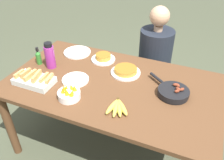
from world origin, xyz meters
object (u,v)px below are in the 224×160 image
object	(u,v)px
frittata_plate_side	(103,58)
banana_bunch	(117,107)
empty_plate_near_front	(77,52)
person_figure	(153,69)
empty_plate_far_left	(75,80)
skillet	(173,92)
water_bottle	(50,56)
melon_tray	(34,80)
hot_sauce_bottle	(38,57)
fruit_bowl_mango	(69,94)
frittata_plate_center	(126,71)

from	to	relation	value
frittata_plate_side	banana_bunch	bearing A→B (deg)	-57.08
empty_plate_near_front	person_figure	world-z (taller)	person_figure
empty_plate_near_front	empty_plate_far_left	bearing A→B (deg)	-62.02
skillet	frittata_plate_side	size ratio (longest dim) A/B	1.55
frittata_plate_side	empty_plate_far_left	distance (m)	0.39
frittata_plate_side	water_bottle	distance (m)	0.48
melon_tray	hot_sauce_bottle	size ratio (longest dim) A/B	1.93
skillet	hot_sauce_bottle	distance (m)	1.20
empty_plate_near_front	fruit_bowl_mango	xyz separation A→B (m)	(0.29, -0.62, 0.03)
empty_plate_near_front	person_figure	xyz separation A→B (m)	(0.67, 0.43, -0.27)
skillet	frittata_plate_side	xyz separation A→B (m)	(-0.69, 0.27, -0.00)
water_bottle	person_figure	size ratio (longest dim) A/B	0.20
frittata_plate_center	frittata_plate_side	distance (m)	0.30
empty_plate_near_front	person_figure	size ratio (longest dim) A/B	0.23
frittata_plate_side	fruit_bowl_mango	distance (m)	0.60
melon_tray	water_bottle	bearing A→B (deg)	94.36
banana_bunch	frittata_plate_center	xyz separation A→B (m)	(-0.10, 0.44, 0.00)
melon_tray	person_figure	xyz separation A→B (m)	(0.74, 1.00, -0.30)
banana_bunch	frittata_plate_side	bearing A→B (deg)	122.92
frittata_plate_center	frittata_plate_side	world-z (taller)	frittata_plate_side
frittata_plate_center	water_bottle	distance (m)	0.67
banana_bunch	hot_sauce_bottle	xyz separation A→B (m)	(-0.87, 0.29, 0.05)
melon_tray	frittata_plate_center	distance (m)	0.75
frittata_plate_center	frittata_plate_side	bearing A→B (deg)	154.48
banana_bunch	empty_plate_far_left	world-z (taller)	banana_bunch
banana_bunch	empty_plate_near_front	size ratio (longest dim) A/B	0.75
banana_bunch	frittata_plate_center	bearing A→B (deg)	103.11
person_figure	water_bottle	bearing A→B (deg)	-135.74
frittata_plate_center	empty_plate_near_front	distance (m)	0.58
banana_bunch	empty_plate_far_left	size ratio (longest dim) A/B	0.90
skillet	fruit_bowl_mango	size ratio (longest dim) A/B	2.04
frittata_plate_side	water_bottle	world-z (taller)	water_bottle
water_bottle	frittata_plate_side	bearing A→B (deg)	37.49
frittata_plate_center	skillet	bearing A→B (deg)	-17.98
person_figure	empty_plate_near_front	bearing A→B (deg)	-147.65
empty_plate_far_left	hot_sauce_bottle	xyz separation A→B (m)	(-0.43, 0.10, 0.06)
skillet	frittata_plate_side	distance (m)	0.74
frittata_plate_side	hot_sauce_bottle	xyz separation A→B (m)	(-0.50, -0.28, 0.05)
frittata_plate_center	empty_plate_near_front	xyz separation A→B (m)	(-0.56, 0.15, -0.01)
empty_plate_near_front	fruit_bowl_mango	world-z (taller)	fruit_bowl_mango
empty_plate_near_front	hot_sauce_bottle	bearing A→B (deg)	-125.02
empty_plate_far_left	water_bottle	xyz separation A→B (m)	(-0.30, 0.10, 0.10)
water_bottle	person_figure	bearing A→B (deg)	44.26
skillet	fruit_bowl_mango	xyz separation A→B (m)	(-0.69, -0.33, 0.01)
banana_bunch	frittata_plate_side	world-z (taller)	frittata_plate_side
banana_bunch	hot_sauce_bottle	size ratio (longest dim) A/B	1.21
empty_plate_near_front	fruit_bowl_mango	bearing A→B (deg)	-65.02
banana_bunch	fruit_bowl_mango	world-z (taller)	fruit_bowl_mango
empty_plate_near_front	melon_tray	bearing A→B (deg)	-96.31
skillet	water_bottle	bearing A→B (deg)	39.00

